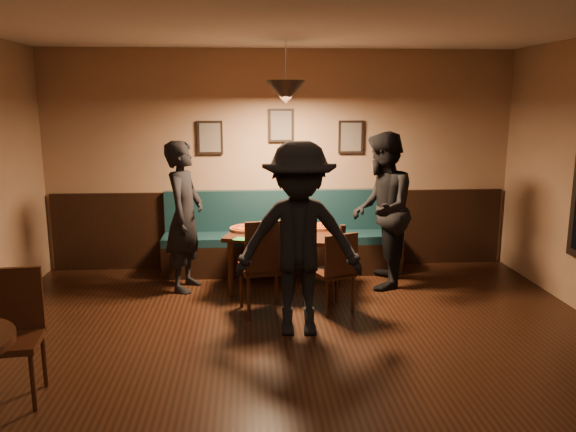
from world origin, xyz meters
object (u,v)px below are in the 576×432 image
Objects in this scene: booth_bench at (282,234)px; cafe_chair_far at (9,339)px; chair_near_right at (332,271)px; diner_front at (299,240)px; diner_right at (382,211)px; soda_glass at (343,231)px; diner_left at (185,216)px; dining_table at (286,262)px; tabasco_bottle at (333,228)px; chair_near_left at (263,265)px.

cafe_chair_far is at bearing -124.94° from booth_bench.
diner_front reaches higher than chair_near_right.
diner_right is at bearing 24.29° from chair_near_right.
soda_glass is (0.57, 0.97, -0.15)m from diner_front.
diner_front is (0.03, -1.98, 0.40)m from booth_bench.
diner_right is at bearing -30.08° from booth_bench.
chair_near_right is 0.49× the size of diner_left.
tabasco_bottle is at bearing 8.35° from dining_table.
diner_left is 0.95× the size of diner_front.
booth_bench is 1.45m from chair_near_left.
cafe_chair_far is (-2.16, -3.09, -0.02)m from booth_bench.
diner_left is at bearing -171.98° from dining_table.
chair_near_right is at bearing -103.24° from diner_left.
soda_glass is at bearing 61.29° from diner_front.
diner_left reaches higher than tabasco_bottle.
diner_right reaches higher than dining_table.
chair_near_left is 1.65m from diner_right.
chair_near_left is 0.56× the size of diner_right.
diner_front is 1.28m from tabasco_bottle.
booth_bench reaches higher than dining_table.
tabasco_bottle is at bearing 25.41° from chair_near_left.
chair_near_left is 1.01m from soda_glass.
tabasco_bottle is 0.13× the size of cafe_chair_far.
soda_glass reaches higher than dining_table.
soda_glass is 1.13× the size of tabasco_bottle.
chair_near_right is 0.53m from soda_glass.
diner_right is (1.12, -0.65, 0.41)m from booth_bench.
diner_right is at bearing -150.23° from cafe_chair_far.
tabasco_bottle is at bearing -60.34° from diner_right.
chair_near_left is at bearing -155.32° from soda_glass.
cafe_chair_far is at bearing -170.19° from chair_near_right.
diner_left is 14.13× the size of tabasco_bottle.
dining_table is at bearing 173.35° from tabasco_bottle.
diner_front is (0.32, -0.56, 0.40)m from chair_near_left.
dining_table is 0.71× the size of diner_front.
booth_bench is 0.76m from dining_table.
diner_right reaches higher than soda_glass.
tabasco_bottle is (-0.59, -0.16, -0.16)m from diner_right.
diner_left is at bearing -76.81° from diner_right.
diner_front is 1.13m from soda_glass.
diner_right reaches higher than chair_near_left.
chair_near_right is 0.68m from tabasco_bottle.
tabasco_bottle is at bearing -56.74° from booth_bench.
diner_right is at bearing 15.43° from tabasco_bottle.
diner_right is 1.72m from diner_front.
diner_right is at bearing -77.85° from diner_left.
dining_table is at bearing -70.71° from diner_right.
diner_left is 1.82m from diner_front.
tabasco_bottle is (0.10, 0.59, 0.32)m from chair_near_right.
tabasco_bottle is (0.53, -0.81, 0.25)m from booth_bench.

